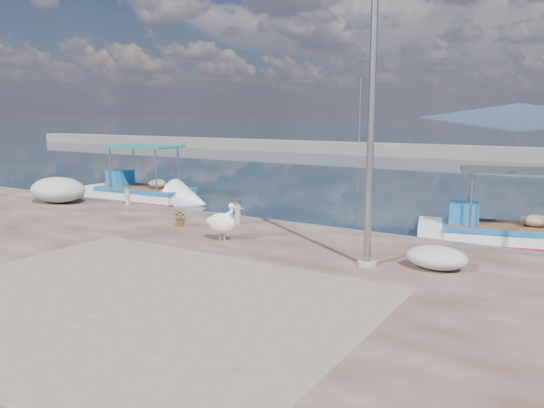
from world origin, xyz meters
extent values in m
plane|color=#162635|center=(0.00, 0.00, 0.00)|extent=(1400.00, 1400.00, 0.00)
cube|color=gray|center=(1.00, -3.00, 0.50)|extent=(9.00, 7.00, 0.01)
cube|color=gray|center=(0.00, 40.00, 0.60)|extent=(120.00, 2.20, 1.20)
cylinder|color=gray|center=(-12.00, 40.00, 4.00)|extent=(0.16, 0.16, 7.00)
cone|color=#28384C|center=(-70.00, 650.00, 8.00)|extent=(220.00, 220.00, 16.00)
cube|color=white|center=(-9.67, 8.10, 0.08)|extent=(6.36, 2.38, 1.03)
cube|color=#1963A5|center=(-9.67, 8.10, 0.54)|extent=(4.62, 2.36, 0.15)
cube|color=#B0152F|center=(-9.67, 8.10, 0.02)|extent=(4.61, 2.33, 0.13)
cube|color=#1963A5|center=(-11.23, 8.01, 0.97)|extent=(1.02, 1.02, 0.76)
cube|color=#1B686C|center=(-9.67, 8.10, 2.54)|extent=(3.54, 2.13, 0.09)
cube|color=white|center=(6.26, 8.00, 0.07)|extent=(6.00, 3.23, 0.94)
cube|color=#1963A5|center=(6.26, 8.00, 0.49)|extent=(4.46, 2.89, 0.14)
cube|color=#B0152F|center=(6.26, 8.00, 0.02)|extent=(4.46, 2.87, 0.12)
cube|color=#1963A5|center=(4.88, 7.65, 0.89)|extent=(1.08, 1.08, 0.69)
cube|color=#262E31|center=(6.26, 8.00, 2.31)|extent=(3.48, 2.50, 0.08)
cylinder|color=tan|center=(-0.51, 1.81, 0.64)|extent=(0.04, 0.04, 0.28)
cylinder|color=tan|center=(-0.37, 1.84, 0.64)|extent=(0.04, 0.04, 0.28)
ellipsoid|color=white|center=(-0.44, 1.82, 1.00)|extent=(0.92, 0.68, 0.59)
cylinder|color=white|center=(-0.19, 1.88, 1.29)|extent=(0.21, 0.15, 0.51)
sphere|color=white|center=(-0.15, 1.89, 1.51)|extent=(0.17, 0.17, 0.17)
cone|color=#E69759|center=(0.05, 1.93, 1.47)|extent=(0.41, 0.17, 0.12)
cylinder|color=gray|center=(3.98, 1.60, 4.00)|extent=(0.16, 0.16, 7.00)
cylinder|color=gray|center=(3.98, 1.60, 0.55)|extent=(0.44, 0.44, 0.10)
cylinder|color=gray|center=(-1.37, 3.90, 0.86)|extent=(0.19, 0.19, 0.73)
cylinder|color=gray|center=(-1.37, 3.90, 1.23)|extent=(0.25, 0.25, 0.06)
cylinder|color=gray|center=(-7.13, 4.60, 0.88)|extent=(0.19, 0.19, 0.75)
cylinder|color=gray|center=(-7.13, 4.60, 1.25)|extent=(0.26, 0.26, 0.06)
imported|color=#33722D|center=(-2.74, 2.72, 0.76)|extent=(0.55, 0.51, 0.51)
ellipsoid|color=beige|center=(-10.05, 3.64, 1.01)|extent=(2.48, 1.81, 1.02)
ellipsoid|color=beige|center=(5.45, 2.20, 0.76)|extent=(1.41, 1.05, 0.53)
camera|label=1|loc=(8.40, -9.88, 4.04)|focal=35.00mm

